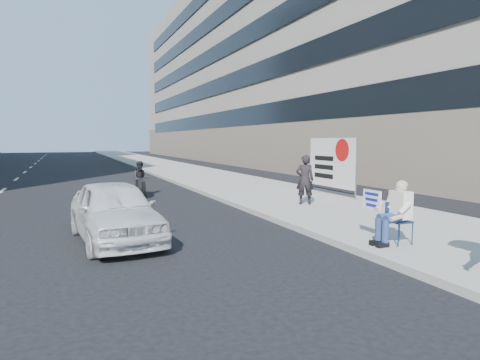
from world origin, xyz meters
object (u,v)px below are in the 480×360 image
white_sedan_near (115,211)px  motorcycle (141,181)px  protest_banner (332,163)px  seated_protester (394,209)px  pedestrian_woman (305,180)px

white_sedan_near → motorcycle: bearing=71.0°
white_sedan_near → protest_banner: bearing=20.2°
seated_protester → white_sedan_near: seated_protester is taller
pedestrian_woman → white_sedan_near: size_ratio=0.41×
motorcycle → white_sedan_near: bearing=-98.5°
protest_banner → seated_protester: bearing=-115.4°
seated_protester → pedestrian_woman: pedestrian_woman is taller
seated_protester → white_sedan_near: bearing=148.9°
seated_protester → motorcycle: seated_protester is taller
seated_protester → protest_banner: protest_banner is taller
protest_banner → motorcycle: protest_banner is taller
protest_banner → motorcycle: size_ratio=1.49×
seated_protester → motorcycle: (-3.33, 10.72, -0.24)m
white_sedan_near → motorcycle: 7.83m
seated_protester → protest_banner: bearing=64.6°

